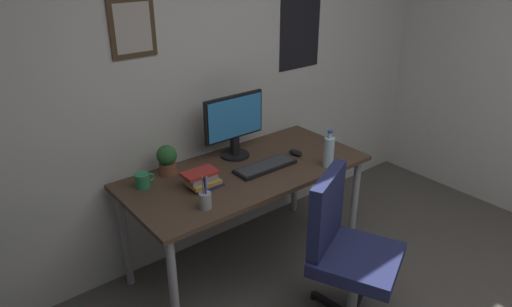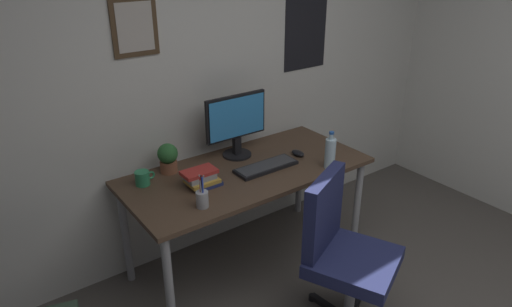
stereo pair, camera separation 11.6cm
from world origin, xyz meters
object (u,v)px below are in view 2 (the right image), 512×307
(office_chair, at_px, (341,248))
(pen_cup, at_px, (202,198))
(computer_mouse, at_px, (298,153))
(book_stack_left, at_px, (201,178))
(monitor, at_px, (236,123))
(coffee_mug_near, at_px, (143,178))
(water_bottle, at_px, (330,153))
(potted_plant, at_px, (168,157))
(keyboard, at_px, (266,167))

(office_chair, relative_size, pen_cup, 4.75)
(computer_mouse, distance_m, book_stack_left, 0.76)
(monitor, relative_size, pen_cup, 2.30)
(coffee_mug_near, bearing_deg, monitor, 1.43)
(water_bottle, height_order, potted_plant, water_bottle)
(water_bottle, distance_m, pen_cup, 0.93)
(computer_mouse, relative_size, book_stack_left, 0.50)
(pen_cup, height_order, book_stack_left, pen_cup)
(computer_mouse, xyz_separation_m, water_bottle, (0.04, -0.26, 0.09))
(office_chair, height_order, book_stack_left, office_chair)
(potted_plant, distance_m, pen_cup, 0.51)
(water_bottle, bearing_deg, monitor, 126.80)
(office_chair, bearing_deg, computer_mouse, 67.67)
(potted_plant, bearing_deg, coffee_mug_near, -162.64)
(pen_cup, relative_size, book_stack_left, 0.91)
(office_chair, height_order, potted_plant, office_chair)
(keyboard, distance_m, book_stack_left, 0.46)
(keyboard, height_order, coffee_mug_near, coffee_mug_near)
(keyboard, distance_m, potted_plant, 0.64)
(computer_mouse, bearing_deg, water_bottle, -80.47)
(coffee_mug_near, xyz_separation_m, pen_cup, (0.16, -0.44, 0.01))
(coffee_mug_near, distance_m, book_stack_left, 0.36)
(keyboard, bearing_deg, computer_mouse, 5.70)
(keyboard, height_order, book_stack_left, book_stack_left)
(coffee_mug_near, relative_size, potted_plant, 0.65)
(pen_cup, bearing_deg, coffee_mug_near, 110.17)
(water_bottle, xyz_separation_m, pen_cup, (-0.92, 0.06, -0.05))
(monitor, xyz_separation_m, book_stack_left, (-0.41, -0.23, -0.19))
(pen_cup, bearing_deg, potted_plant, 85.20)
(water_bottle, xyz_separation_m, book_stack_left, (-0.80, 0.28, -0.06))
(monitor, bearing_deg, office_chair, -87.67)
(monitor, xyz_separation_m, potted_plant, (-0.49, 0.05, -0.14))
(monitor, relative_size, potted_plant, 2.36)
(keyboard, bearing_deg, monitor, 98.28)
(book_stack_left, bearing_deg, pen_cup, -118.75)
(keyboard, height_order, pen_cup, pen_cup)
(book_stack_left, bearing_deg, monitor, 29.41)
(pen_cup, bearing_deg, computer_mouse, 13.13)
(computer_mouse, distance_m, coffee_mug_near, 1.07)
(computer_mouse, height_order, water_bottle, water_bottle)
(coffee_mug_near, distance_m, potted_plant, 0.22)
(keyboard, height_order, computer_mouse, computer_mouse)
(water_bottle, bearing_deg, keyboard, 145.94)
(coffee_mug_near, height_order, pen_cup, pen_cup)
(water_bottle, bearing_deg, office_chair, -126.26)
(office_chair, height_order, coffee_mug_near, office_chair)
(keyboard, bearing_deg, coffee_mug_near, 160.31)
(potted_plant, bearing_deg, keyboard, -31.50)
(computer_mouse, bearing_deg, book_stack_left, 178.59)
(office_chair, xyz_separation_m, coffee_mug_near, (-0.74, 0.97, 0.26))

